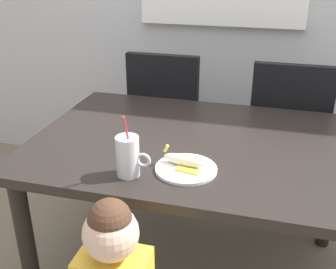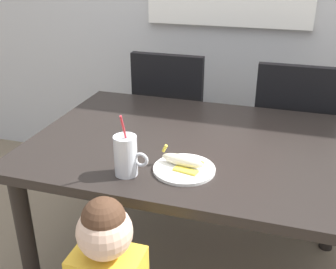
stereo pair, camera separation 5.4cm
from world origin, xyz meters
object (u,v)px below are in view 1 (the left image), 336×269
(dining_chair_right, at_px, (286,131))
(peeled_banana, at_px, (185,161))
(dining_chair_left, at_px, (168,117))
(snack_plate, at_px, (187,169))
(milk_cup, at_px, (128,158))
(dining_table, at_px, (199,160))

(dining_chair_right, height_order, peeled_banana, dining_chair_right)
(dining_chair_left, relative_size, snack_plate, 4.17)
(dining_chair_left, relative_size, peeled_banana, 5.48)
(dining_chair_right, distance_m, peeled_banana, 1.03)
(dining_chair_right, bearing_deg, dining_chair_left, -2.56)
(snack_plate, xyz_separation_m, peeled_banana, (-0.01, 0.01, 0.03))
(milk_cup, bearing_deg, snack_plate, 23.75)
(milk_cup, bearing_deg, dining_chair_left, 97.55)
(dining_table, height_order, milk_cup, milk_cup)
(milk_cup, bearing_deg, dining_table, 60.98)
(dining_table, height_order, peeled_banana, peeled_banana)
(dining_chair_left, xyz_separation_m, dining_chair_right, (0.71, -0.03, 0.00))
(dining_chair_left, height_order, peeled_banana, dining_chair_left)
(dining_chair_right, xyz_separation_m, peeled_banana, (-0.39, -0.92, 0.23))
(dining_chair_left, relative_size, dining_chair_right, 1.00)
(dining_chair_left, height_order, dining_chair_right, same)
(snack_plate, distance_m, peeled_banana, 0.03)
(milk_cup, relative_size, snack_plate, 1.07)
(dining_table, relative_size, dining_chair_left, 1.49)
(dining_table, xyz_separation_m, snack_plate, (0.00, -0.26, 0.10))
(snack_plate, bearing_deg, dining_chair_right, 67.93)
(dining_chair_left, distance_m, dining_chair_right, 0.72)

